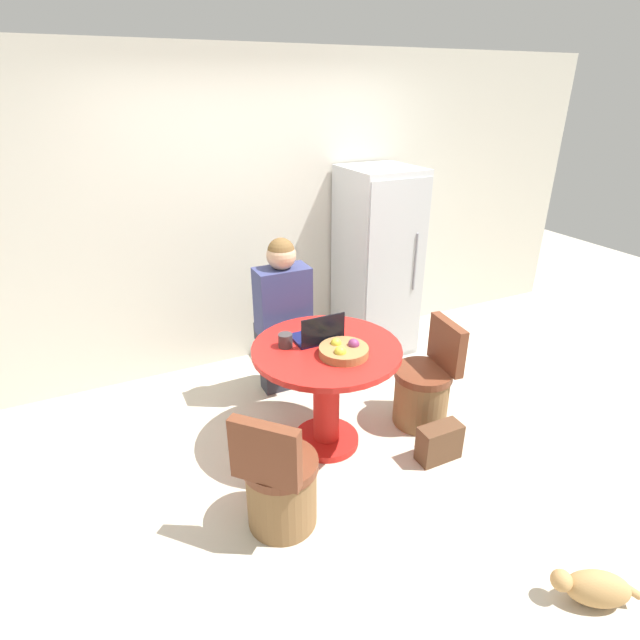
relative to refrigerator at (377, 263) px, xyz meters
name	(u,v)px	position (x,y,z in m)	size (l,w,h in m)	color
ground_plane	(343,451)	(-1.00, -1.25, -0.84)	(12.00, 12.00, 0.00)	beige
wall_back	(256,216)	(-1.00, 0.37, 0.46)	(7.00, 0.06, 2.60)	beige
refrigerator	(377,263)	(0.00, 0.00, 0.00)	(0.60, 0.67, 1.69)	silver
dining_table	(326,378)	(-1.06, -1.11, -0.31)	(0.98, 0.98, 0.77)	red
chair_right_side	(424,390)	(-0.30, -1.20, -0.57)	(0.44, 0.42, 0.80)	brown
chair_near_left_corner	(280,486)	(-1.62, -1.64, -0.57)	(0.49, 0.49, 0.80)	brown
person_seated	(281,312)	(-1.10, -0.40, -0.11)	(0.40, 0.37, 1.33)	#2D2D38
laptop	(318,335)	(-1.07, -1.01, -0.03)	(0.31, 0.23, 0.21)	#141947
fruit_bowl	(344,351)	(-1.01, -1.26, -0.04)	(0.31, 0.31, 0.10)	olive
coffee_cup	(285,340)	(-1.30, -0.99, -0.03)	(0.09, 0.09, 0.09)	#383333
cat	(594,588)	(-0.43, -2.77, -0.75)	(0.38, 0.30, 0.19)	tan
handbag	(439,443)	(-0.45, -1.59, -0.71)	(0.30, 0.14, 0.26)	brown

